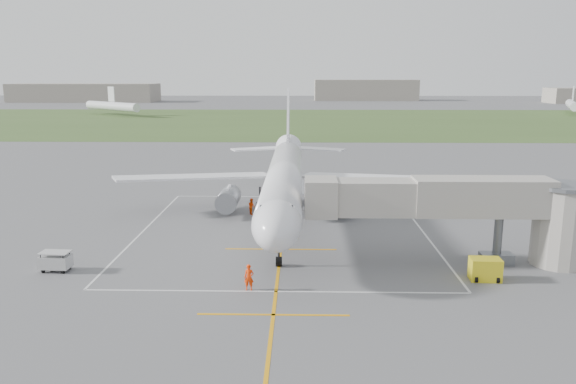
{
  "coord_description": "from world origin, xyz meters",
  "views": [
    {
      "loc": [
        1.73,
        -58.19,
        15.45
      ],
      "look_at": [
        0.51,
        -4.0,
        4.0
      ],
      "focal_mm": 35.0,
      "sensor_mm": 36.0,
      "label": 1
    }
  ],
  "objects_px": {
    "baggage_cart": "(56,261)",
    "ramp_worker_nose": "(249,277)",
    "gpu_unit": "(485,269)",
    "ramp_worker_wing": "(252,206)",
    "airliner": "(284,179)",
    "jet_bridge": "(472,208)"
  },
  "relations": [
    {
      "from": "ramp_worker_nose",
      "to": "baggage_cart",
      "type": "bearing_deg",
      "value": 169.0
    },
    {
      "from": "gpu_unit",
      "to": "ramp_worker_wing",
      "type": "height_order",
      "value": "ramp_worker_wing"
    },
    {
      "from": "ramp_worker_nose",
      "to": "jet_bridge",
      "type": "bearing_deg",
      "value": 21.66
    },
    {
      "from": "airliner",
      "to": "ramp_worker_wing",
      "type": "xyz_separation_m",
      "value": [
        -3.71,
        2.04,
        -3.48
      ]
    },
    {
      "from": "jet_bridge",
      "to": "ramp_worker_wing",
      "type": "distance_m",
      "value": 25.64
    },
    {
      "from": "jet_bridge",
      "to": "ramp_worker_nose",
      "type": "distance_m",
      "value": 19.14
    },
    {
      "from": "jet_bridge",
      "to": "ramp_worker_nose",
      "type": "height_order",
      "value": "jet_bridge"
    },
    {
      "from": "baggage_cart",
      "to": "ramp_worker_nose",
      "type": "xyz_separation_m",
      "value": [
        15.78,
        -3.7,
        0.15
      ]
    },
    {
      "from": "gpu_unit",
      "to": "ramp_worker_wing",
      "type": "bearing_deg",
      "value": 137.55
    },
    {
      "from": "gpu_unit",
      "to": "baggage_cart",
      "type": "distance_m",
      "value": 33.63
    },
    {
      "from": "jet_bridge",
      "to": "ramp_worker_nose",
      "type": "relative_size",
      "value": 12.06
    },
    {
      "from": "jet_bridge",
      "to": "ramp_worker_wing",
      "type": "bearing_deg",
      "value": 140.03
    },
    {
      "from": "jet_bridge",
      "to": "ramp_worker_wing",
      "type": "relative_size",
      "value": 12.78
    },
    {
      "from": "baggage_cart",
      "to": "ramp_worker_nose",
      "type": "height_order",
      "value": "ramp_worker_nose"
    },
    {
      "from": "baggage_cart",
      "to": "ramp_worker_wing",
      "type": "relative_size",
      "value": 1.3
    },
    {
      "from": "airliner",
      "to": "ramp_worker_nose",
      "type": "height_order",
      "value": "airliner"
    },
    {
      "from": "airliner",
      "to": "gpu_unit",
      "type": "bearing_deg",
      "value": -48.67
    },
    {
      "from": "baggage_cart",
      "to": "airliner",
      "type": "bearing_deg",
      "value": 47.15
    },
    {
      "from": "ramp_worker_wing",
      "to": "gpu_unit",
      "type": "bearing_deg",
      "value": -163.05
    },
    {
      "from": "airliner",
      "to": "jet_bridge",
      "type": "height_order",
      "value": "airliner"
    },
    {
      "from": "jet_bridge",
      "to": "ramp_worker_wing",
      "type": "height_order",
      "value": "jet_bridge"
    },
    {
      "from": "airliner",
      "to": "jet_bridge",
      "type": "distance_m",
      "value": 21.22
    }
  ]
}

